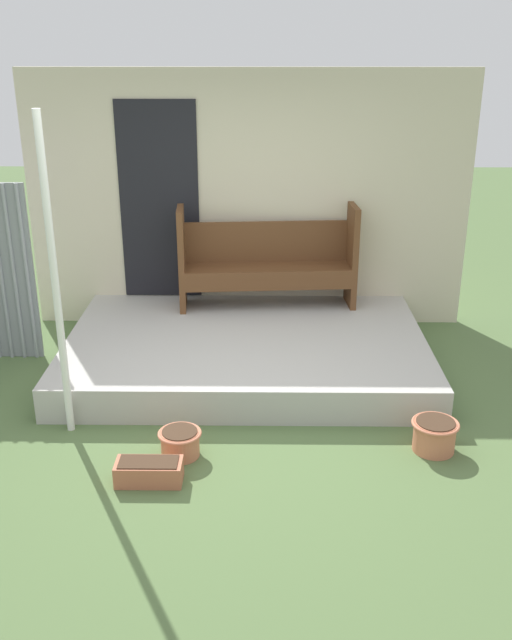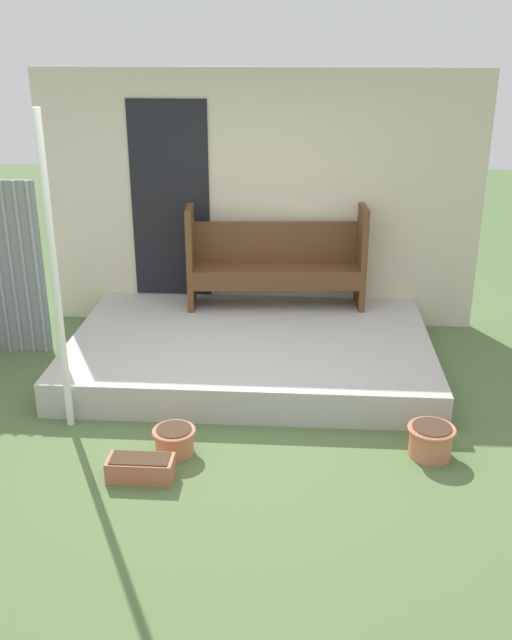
{
  "view_description": "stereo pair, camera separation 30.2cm",
  "coord_description": "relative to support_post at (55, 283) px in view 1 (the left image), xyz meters",
  "views": [
    {
      "loc": [
        0.3,
        -4.93,
        2.87
      ],
      "look_at": [
        0.24,
        0.39,
        0.75
      ],
      "focal_mm": 40.0,
      "sensor_mm": 36.0,
      "label": 1
    },
    {
      "loc": [
        0.61,
        -4.91,
        2.87
      ],
      "look_at": [
        0.24,
        0.39,
        0.75
      ],
      "focal_mm": 40.0,
      "sensor_mm": 36.0,
      "label": 2
    }
  ],
  "objects": [
    {
      "name": "bench",
      "position": [
        1.54,
        2.02,
        -0.41
      ],
      "size": [
        1.79,
        0.53,
        1.03
      ],
      "rotation": [
        0.0,
        0.0,
        0.07
      ],
      "color": "brown",
      "rests_on": "porch_slab"
    },
    {
      "name": "ground_plane",
      "position": [
        1.21,
        0.07,
        -1.21
      ],
      "size": [
        24.0,
        24.0,
        0.0
      ],
      "primitive_type": "plane",
      "color": "#516B3D"
    },
    {
      "name": "support_post",
      "position": [
        0.0,
        0.0,
        0.0
      ],
      "size": [
        0.06,
        0.06,
        2.43
      ],
      "color": "white",
      "rests_on": "ground_plane"
    },
    {
      "name": "flower_pot_left",
      "position": [
        0.9,
        -0.36,
        -1.1
      ],
      "size": [
        0.32,
        0.32,
        0.2
      ],
      "color": "#C67251",
      "rests_on": "ground_plane"
    },
    {
      "name": "planter_box_rect",
      "position": [
        0.72,
        -0.7,
        -1.13
      ],
      "size": [
        0.46,
        0.21,
        0.16
      ],
      "color": "#B76647",
      "rests_on": "ground_plane"
    },
    {
      "name": "porch_slab",
      "position": [
        1.35,
        1.18,
        -1.06
      ],
      "size": [
        3.28,
        2.22,
        0.3
      ],
      "color": "#B2AFA8",
      "rests_on": "ground_plane"
    },
    {
      "name": "house_wall",
      "position": [
        1.31,
        2.31,
        0.09
      ],
      "size": [
        4.48,
        0.08,
        2.6
      ],
      "color": "beige",
      "rests_on": "ground_plane"
    },
    {
      "name": "flower_pot_middle",
      "position": [
        2.78,
        -0.27,
        -1.08
      ],
      "size": [
        0.35,
        0.35,
        0.24
      ],
      "color": "#C67251",
      "rests_on": "ground_plane"
    }
  ]
}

